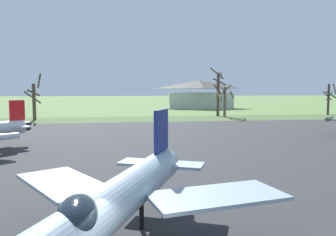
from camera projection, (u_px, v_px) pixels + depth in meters
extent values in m
cube|color=#333335|center=(125.00, 160.00, 24.68)|extent=(103.57, 57.80, 0.05)
cube|color=#4D6337|center=(120.00, 120.00, 59.02)|extent=(163.57, 12.00, 0.06)
cylinder|color=#8EA3B2|center=(112.00, 204.00, 9.79)|extent=(5.94, 10.97, 1.32)
cylinder|color=black|center=(166.00, 162.00, 15.54)|extent=(1.14, 1.04, 0.92)
ellipsoid|color=#19232D|center=(77.00, 216.00, 7.88)|extent=(1.01, 1.91, 0.95)
cube|color=#8EA3B2|center=(63.00, 183.00, 12.35)|extent=(4.11, 4.91, 0.12)
cube|color=#8EA3B2|center=(217.00, 196.00, 10.83)|extent=(4.76, 2.93, 0.12)
cube|color=navy|center=(161.00, 131.00, 14.59)|extent=(0.85, 1.61, 1.87)
cube|color=#8EA3B2|center=(139.00, 162.00, 14.97)|extent=(1.99, 1.79, 0.12)
cube|color=#8EA3B2|center=(185.00, 165.00, 14.41)|extent=(1.99, 1.79, 0.12)
cylinder|color=black|center=(142.00, 215.00, 12.32)|extent=(0.18, 0.18, 1.23)
cylinder|color=black|center=(25.00, 126.00, 31.57)|extent=(1.12, 1.13, 0.89)
cylinder|color=silver|center=(6.00, 137.00, 25.08)|extent=(1.81, 1.75, 0.48)
cube|color=red|center=(17.00, 110.00, 30.84)|extent=(1.15, 1.10, 1.88)
cube|color=silver|center=(11.00, 125.00, 31.52)|extent=(1.94, 1.95, 0.12)
cube|color=silver|center=(23.00, 127.00, 30.27)|extent=(1.94, 1.95, 0.12)
cylinder|color=#4C6B47|center=(330.00, 119.00, 39.32)|extent=(1.97, 1.82, 0.51)
cylinder|color=brown|center=(34.00, 102.00, 57.45)|extent=(0.59, 0.59, 6.43)
cylinder|color=brown|center=(32.00, 97.00, 56.08)|extent=(2.83, 0.43, 2.24)
cylinder|color=brown|center=(33.00, 93.00, 56.36)|extent=(2.17, 0.69, 1.24)
cylinder|color=brown|center=(39.00, 81.00, 57.68)|extent=(1.22, 2.09, 2.51)
cylinder|color=brown|center=(218.00, 95.00, 66.34)|extent=(0.61, 0.61, 8.79)
cylinder|color=brown|center=(218.00, 90.00, 65.51)|extent=(1.73, 0.97, 2.09)
cylinder|color=brown|center=(219.00, 82.00, 64.83)|extent=(2.74, 0.64, 1.49)
cylinder|color=brown|center=(217.00, 73.00, 64.79)|extent=(2.51, 1.56, 2.34)
cylinder|color=brown|center=(221.00, 76.00, 65.82)|extent=(0.89, 1.37, 1.29)
cylinder|color=brown|center=(225.00, 102.00, 65.37)|extent=(0.52, 0.52, 5.90)
cylinder|color=brown|center=(218.00, 93.00, 65.19)|extent=(0.62, 2.93, 1.62)
cylinder|color=brown|center=(232.00, 95.00, 64.69)|extent=(1.82, 2.63, 1.66)
cylinder|color=brown|center=(223.00, 91.00, 65.08)|extent=(0.29, 1.00, 1.49)
cylinder|color=brown|center=(227.00, 89.00, 65.87)|extent=(1.57, 1.52, 1.81)
cylinder|color=brown|center=(221.00, 99.00, 65.44)|extent=(0.72, 1.56, 1.32)
cylinder|color=#42382D|center=(328.00, 100.00, 69.74)|extent=(0.47, 0.47, 6.62)
cylinder|color=#42382D|center=(332.00, 95.00, 68.33)|extent=(2.82, 0.63, 1.79)
cylinder|color=#42382D|center=(327.00, 96.00, 69.05)|extent=(1.32, 1.61, 1.86)
cylinder|color=#42382D|center=(335.00, 89.00, 68.81)|extent=(2.02, 1.75, 2.39)
cylinder|color=#42382D|center=(329.00, 96.00, 70.15)|extent=(1.02, 1.16, 1.83)
cube|color=beige|center=(199.00, 100.00, 98.76)|extent=(19.45, 14.59, 4.52)
pyramid|color=#4C4742|center=(199.00, 84.00, 98.36)|extent=(20.42, 15.32, 2.51)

